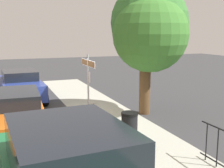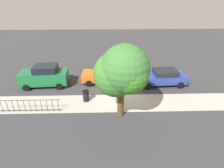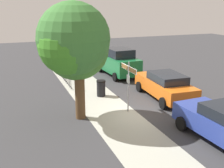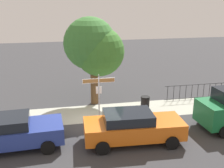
{
  "view_description": "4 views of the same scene",
  "coord_description": "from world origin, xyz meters",
  "px_view_note": "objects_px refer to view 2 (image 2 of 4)",
  "views": [
    {
      "loc": [
        11.28,
        -2.85,
        3.46
      ],
      "look_at": [
        0.93,
        1.19,
        1.51
      ],
      "focal_mm": 46.29,
      "sensor_mm": 36.0,
      "label": 1
    },
    {
      "loc": [
        1.34,
        13.73,
        8.49
      ],
      "look_at": [
        0.97,
        0.23,
        1.25
      ],
      "focal_mm": 28.33,
      "sensor_mm": 36.0,
      "label": 2
    },
    {
      "loc": [
        -11.9,
        5.97,
        5.43
      ],
      "look_at": [
        0.95,
        1.05,
        1.39
      ],
      "focal_mm": 44.3,
      "sensor_mm": 36.0,
      "label": 3
    },
    {
      "loc": [
        -1.76,
        -13.86,
        6.66
      ],
      "look_at": [
        1.13,
        0.68,
        1.97
      ],
      "focal_mm": 44.07,
      "sensor_mm": 36.0,
      "label": 4
    }
  ],
  "objects_px": {
    "shade_tree": "(122,72)",
    "trash_bin": "(86,96)",
    "car_orange": "(106,75)",
    "car_green": "(44,76)",
    "car_blue": "(163,77)",
    "street_sign": "(120,78)"
  },
  "relations": [
    {
      "from": "car_blue",
      "to": "car_green",
      "type": "xyz_separation_m",
      "value": [
        11.63,
        -0.04,
        0.25
      ]
    },
    {
      "from": "shade_tree",
      "to": "car_blue",
      "type": "relative_size",
      "value": 1.18
    },
    {
      "from": "car_blue",
      "to": "trash_bin",
      "type": "relative_size",
      "value": 4.82
    },
    {
      "from": "car_green",
      "to": "car_orange",
      "type": "bearing_deg",
      "value": -178.14
    },
    {
      "from": "car_orange",
      "to": "shade_tree",
      "type": "bearing_deg",
      "value": 104.26
    },
    {
      "from": "street_sign",
      "to": "car_green",
      "type": "bearing_deg",
      "value": -18.27
    },
    {
      "from": "street_sign",
      "to": "shade_tree",
      "type": "distance_m",
      "value": 3.27
    },
    {
      "from": "shade_tree",
      "to": "trash_bin",
      "type": "xyz_separation_m",
      "value": [
        2.84,
        -2.24,
        -3.18
      ]
    },
    {
      "from": "car_blue",
      "to": "car_orange",
      "type": "relative_size",
      "value": 0.99
    },
    {
      "from": "shade_tree",
      "to": "car_green",
      "type": "xyz_separation_m",
      "value": [
        7.13,
        -5.11,
        -2.62
      ]
    },
    {
      "from": "shade_tree",
      "to": "trash_bin",
      "type": "bearing_deg",
      "value": -38.31
    },
    {
      "from": "car_blue",
      "to": "trash_bin",
      "type": "distance_m",
      "value": 7.87
    },
    {
      "from": "car_blue",
      "to": "car_orange",
      "type": "distance_m",
      "value": 5.65
    },
    {
      "from": "shade_tree",
      "to": "car_blue",
      "type": "distance_m",
      "value": 7.35
    },
    {
      "from": "shade_tree",
      "to": "car_blue",
      "type": "height_order",
      "value": "shade_tree"
    },
    {
      "from": "car_orange",
      "to": "car_green",
      "type": "xyz_separation_m",
      "value": [
        6.0,
        0.52,
        0.25
      ]
    },
    {
      "from": "trash_bin",
      "to": "shade_tree",
      "type": "bearing_deg",
      "value": 141.69
    },
    {
      "from": "car_orange",
      "to": "trash_bin",
      "type": "height_order",
      "value": "car_orange"
    },
    {
      "from": "car_blue",
      "to": "car_green",
      "type": "height_order",
      "value": "car_green"
    },
    {
      "from": "trash_bin",
      "to": "car_orange",
      "type": "bearing_deg",
      "value": -116.86
    },
    {
      "from": "car_orange",
      "to": "trash_bin",
      "type": "distance_m",
      "value": 3.8
    },
    {
      "from": "street_sign",
      "to": "shade_tree",
      "type": "height_order",
      "value": "shade_tree"
    }
  ]
}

